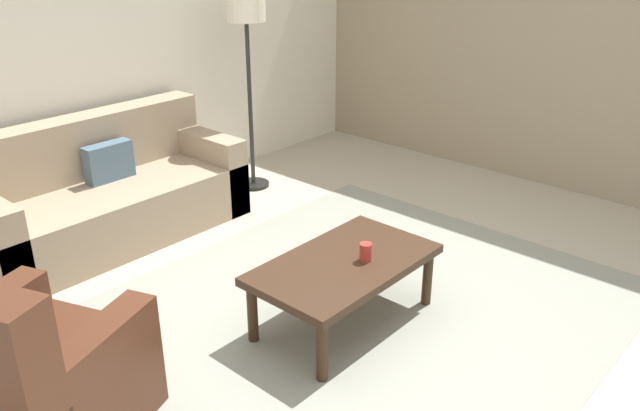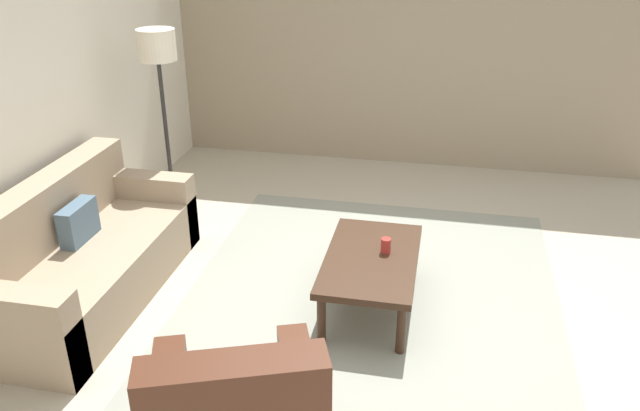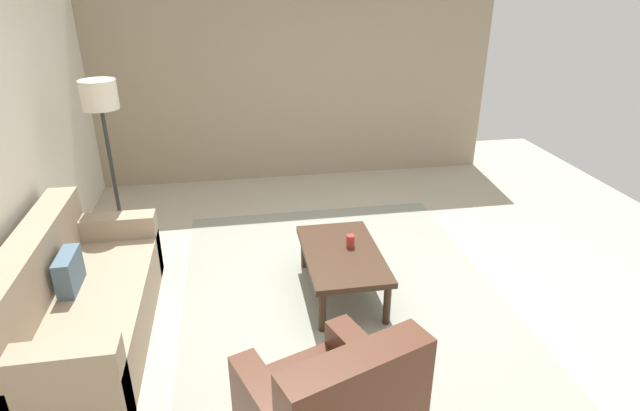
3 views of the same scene
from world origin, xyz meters
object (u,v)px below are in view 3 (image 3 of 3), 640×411
at_px(coffee_table, 342,257).
at_px(lamp_standing, 102,113).
at_px(cup, 350,241).
at_px(couch_main, 72,307).

height_order(coffee_table, lamp_standing, lamp_standing).
bearing_deg(cup, couch_main, 99.36).
xyz_separation_m(cup, lamp_standing, (1.05, 2.09, 0.94)).
bearing_deg(lamp_standing, coffee_table, -119.50).
xyz_separation_m(couch_main, cup, (0.36, -2.20, 0.16)).
height_order(couch_main, lamp_standing, lamp_standing).
distance_m(couch_main, coffee_table, 2.14).
bearing_deg(coffee_table, cup, -47.86).
bearing_deg(couch_main, cup, -80.64).
bearing_deg(cup, coffee_table, 132.14).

